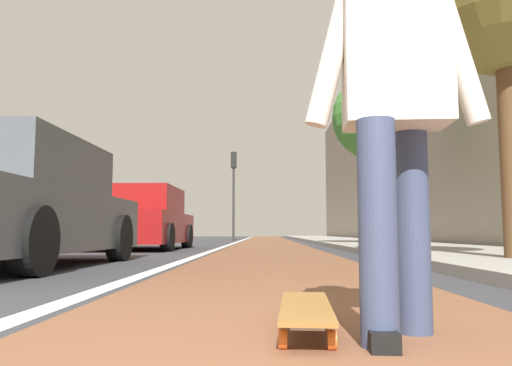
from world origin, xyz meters
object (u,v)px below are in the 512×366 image
at_px(skater_person, 395,97).
at_px(street_tree_mid, 376,118).
at_px(parked_car_mid, 141,220).
at_px(parked_car_near, 13,206).
at_px(traffic_light, 234,179).
at_px(skateboard, 306,309).

bearing_deg(skater_person, street_tree_mid, -12.08).
bearing_deg(skater_person, parked_car_mid, 18.94).
relative_size(parked_car_near, traffic_light, 0.96).
bearing_deg(skateboard, traffic_light, 4.29).
distance_m(parked_car_mid, traffic_light, 13.36).
bearing_deg(parked_car_near, skateboard, -140.51).
xyz_separation_m(skateboard, parked_car_near, (3.79, 3.12, 0.62)).
height_order(parked_car_mid, street_tree_mid, street_tree_mid).
bearing_deg(parked_car_mid, street_tree_mid, -77.87).
height_order(skater_person, parked_car_mid, skater_person).
bearing_deg(parked_car_near, skater_person, -138.63).
bearing_deg(parked_car_near, parked_car_mid, -0.12).
height_order(skater_person, parked_car_near, skater_person).
distance_m(skateboard, parked_car_near, 4.95).
distance_m(skater_person, traffic_light, 23.34).
height_order(skateboard, skater_person, skater_person).
xyz_separation_m(skater_person, street_tree_mid, (11.33, -2.43, 2.48)).
relative_size(parked_car_mid, traffic_light, 0.93).
bearing_deg(street_tree_mid, skater_person, 167.92).
height_order(parked_car_near, street_tree_mid, street_tree_mid).
distance_m(skateboard, skater_person, 0.92).
bearing_deg(parked_car_near, street_tree_mid, -38.55).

